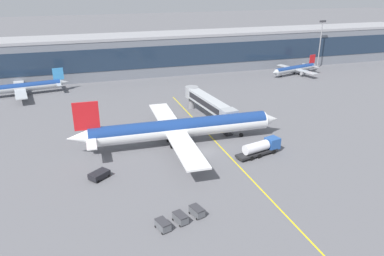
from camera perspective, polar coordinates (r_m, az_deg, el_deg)
ground_plane at (r=83.62m, az=2.13°, el=-3.62°), size 700.00×700.00×0.00m
apron_lead_in_line at (r=86.62m, az=4.21°, el=-2.73°), size 1.41×80.00×0.01m
terminal_building at (r=156.01m, az=-2.00°, el=11.44°), size 214.24×16.80×15.50m
main_airliner at (r=85.87m, az=-1.89°, el=-0.04°), size 49.66×39.48×12.02m
jet_bridge at (r=100.82m, az=2.36°, el=3.93°), size 6.50×25.55×6.63m
fuel_tanker at (r=82.91m, az=10.45°, el=-2.90°), size 11.08×5.03×3.25m
pushback_tug at (r=74.65m, az=-13.96°, el=-6.91°), size 4.41×4.15×1.40m
baggage_cart_0 at (r=59.49m, az=-4.45°, el=-14.47°), size 2.27×2.99×1.48m
baggage_cart_1 at (r=60.82m, az=-1.78°, el=-13.49°), size 2.27×2.99×1.48m
baggage_cart_2 at (r=62.29m, az=0.75°, el=-12.53°), size 2.27×2.99×1.48m
commuter_jet_far at (r=156.22m, az=15.41°, el=8.68°), size 24.19×19.31×6.97m
commuter_jet_near at (r=135.16m, az=-25.08°, el=5.54°), size 32.89×26.36×7.93m
apron_light_mast_1 at (r=169.94m, az=18.94°, el=12.54°), size 2.80×0.50×19.71m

